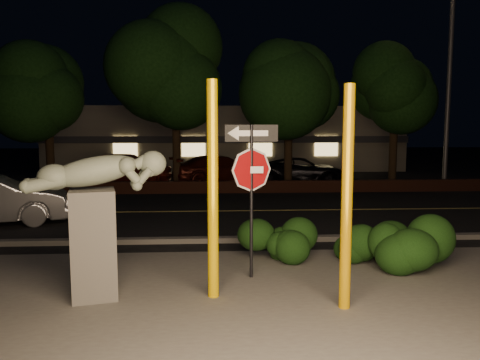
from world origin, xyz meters
name	(u,v)px	position (x,y,z in m)	size (l,w,h in m)	color
ground	(236,197)	(0.00, 10.00, 0.00)	(90.00, 90.00, 0.00)	black
patio	(273,302)	(0.00, -1.00, 0.01)	(14.00, 6.00, 0.02)	#4C4944
road	(241,211)	(0.00, 7.00, 0.01)	(80.00, 8.00, 0.01)	black
lane_marking	(241,211)	(0.00, 7.00, 0.02)	(80.00, 0.12, 0.01)	#CBB151
curb	(251,239)	(0.00, 2.90, 0.06)	(80.00, 0.25, 0.12)	#4C4944
brick_wall	(234,187)	(0.00, 11.30, 0.25)	(40.00, 0.35, 0.50)	#452016
parking_lot	(229,178)	(0.00, 17.00, 0.01)	(40.00, 12.00, 0.01)	black
building	(225,138)	(0.00, 24.99, 2.00)	(22.00, 10.20, 4.00)	#6D6357
tree_far_a	(46,66)	(-8.00, 13.00, 5.34)	(4.60, 4.60, 7.43)	black
tree_far_b	(175,51)	(-2.50, 13.20, 6.05)	(5.20, 5.20, 8.41)	black
tree_far_c	(289,60)	(2.50, 12.80, 5.66)	(4.80, 4.80, 7.84)	black
tree_far_d	(396,68)	(7.50, 13.30, 5.42)	(4.40, 4.40, 7.42)	black
yellow_pole_left	(213,191)	(-0.91, -0.72, 1.72)	(0.17, 0.17, 3.43)	#FFC801
yellow_pole_right	(347,199)	(1.04, -1.31, 1.66)	(0.17, 0.17, 3.33)	#D79B07
signpost	(251,170)	(-0.23, 0.20, 1.96)	(0.93, 0.09, 2.75)	black
sculpture	(95,209)	(-2.75, -0.62, 1.44)	(2.18, 1.04, 2.33)	#4C4944
hedge_center	(273,239)	(0.30, 1.22, 0.47)	(1.79, 0.84, 0.93)	black
hedge_right	(371,237)	(2.30, 1.16, 0.50)	(1.54, 0.83, 1.01)	black
hedge_far_right	(414,243)	(2.86, 0.41, 0.54)	(1.56, 0.97, 1.08)	black
streetlight	(447,46)	(9.56, 12.77, 6.30)	(1.53, 0.74, 10.59)	#515055
parked_car_red	(126,167)	(-5.10, 15.02, 0.77)	(1.83, 4.54, 1.55)	maroon
parked_car_darkred	(222,170)	(-0.45, 14.35, 0.69)	(1.94, 4.77, 1.38)	#46130C
parked_car_dark	(302,170)	(3.53, 14.78, 0.61)	(2.03, 4.40, 1.22)	black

